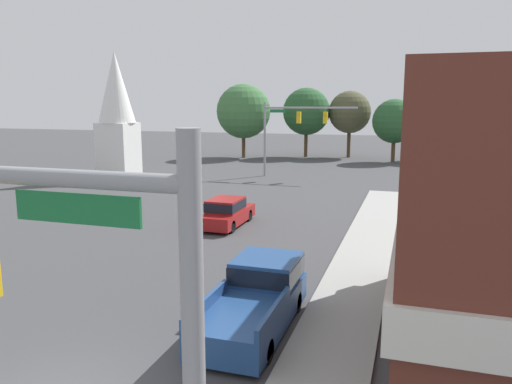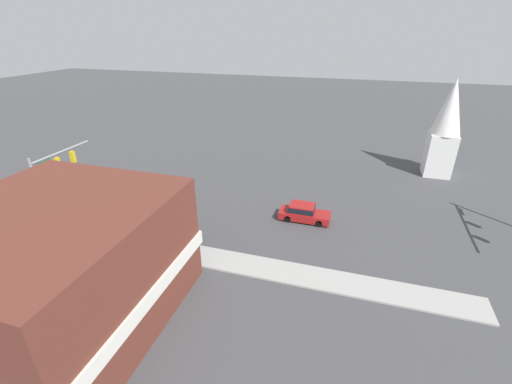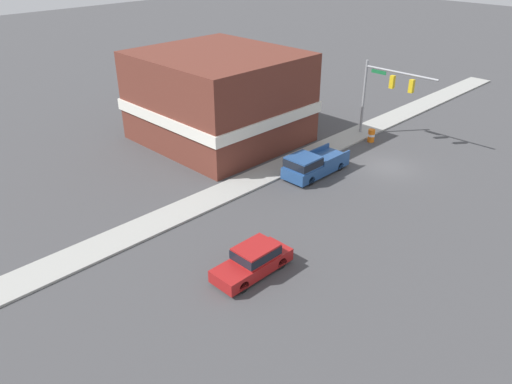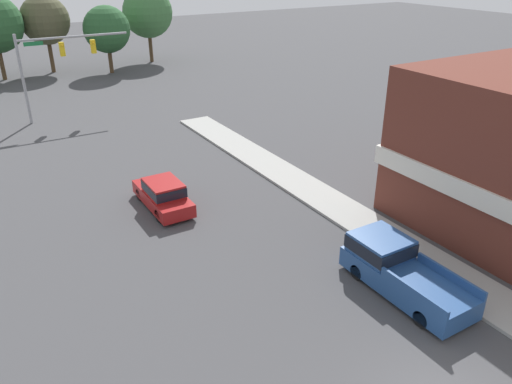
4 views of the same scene
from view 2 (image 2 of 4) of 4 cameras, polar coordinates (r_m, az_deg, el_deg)
name	(u,v)px [view 2 (image 2 of 4)]	position (r m, az deg, el deg)	size (l,w,h in m)	color
ground_plane	(133,206)	(36.21, -19.83, -2.16)	(200.00, 200.00, 0.00)	#424244
sidewalk_curb	(93,235)	(32.47, -25.57, -6.51)	(2.40, 60.00, 0.14)	#9E9E99
near_signal_assembly	(54,170)	(34.91, -30.56, 3.10)	(6.59, 0.49, 6.53)	gray
car_lead	(303,212)	(31.52, 7.92, -3.37)	(1.77, 4.58, 1.58)	black
pickup_truck_parked	(162,222)	(30.66, -15.37, -4.84)	(2.10, 5.52, 1.83)	black
construction_barrel	(74,214)	(35.61, -28.13, -3.29)	(0.60, 0.60, 1.10)	orange
corner_brick_building	(58,270)	(22.80, -30.06, -11.18)	(12.73, 11.78, 7.47)	brown
church_steeple	(446,127)	(44.97, 29.09, 9.50)	(3.23, 3.23, 11.18)	white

